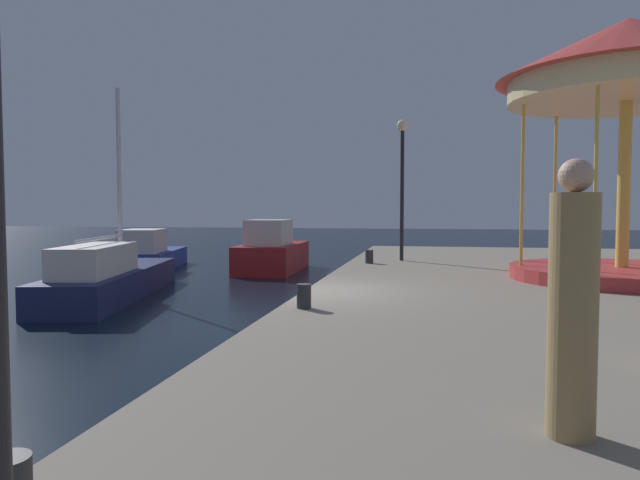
% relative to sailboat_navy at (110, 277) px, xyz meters
% --- Properties ---
extents(ground_plane, '(120.00, 120.00, 0.00)m').
position_rel_sailboat_navy_xyz_m(ground_plane, '(6.04, -2.89, -0.58)').
color(ground_plane, black).
extents(sailboat_navy, '(3.23, 7.49, 5.84)m').
position_rel_sailboat_navy_xyz_m(sailboat_navy, '(0.00, 0.00, 0.00)').
color(sailboat_navy, '#19214C').
rests_on(sailboat_navy, ground).
extents(motorboat_red, '(2.22, 4.75, 2.02)m').
position_rel_sailboat_navy_xyz_m(motorboat_red, '(2.47, 7.43, 0.18)').
color(motorboat_red, maroon).
rests_on(motorboat_red, ground).
extents(motorboat_blue, '(3.05, 5.23, 1.64)m').
position_rel_sailboat_navy_xyz_m(motorboat_blue, '(-2.75, 7.46, 0.02)').
color(motorboat_blue, navy).
rests_on(motorboat_blue, ground).
extents(carousel, '(5.73, 5.73, 5.92)m').
position_rel_sailboat_navy_xyz_m(carousel, '(12.85, 0.08, 4.69)').
color(carousel, '#B23333').
rests_on(carousel, quay_dock).
extents(lamp_post_mid_promenade, '(0.36, 0.36, 4.42)m').
position_rel_sailboat_navy_xyz_m(lamp_post_mid_promenade, '(7.63, 4.18, 3.23)').
color(lamp_post_mid_promenade, black).
rests_on(lamp_post_mid_promenade, quay_dock).
extents(bollard_north, '(0.24, 0.24, 0.40)m').
position_rel_sailboat_navy_xyz_m(bollard_north, '(6.73, 3.06, 0.42)').
color(bollard_north, '#2D2D33').
rests_on(bollard_north, quay_dock).
extents(bollard_south, '(0.24, 0.24, 0.40)m').
position_rel_sailboat_navy_xyz_m(bollard_south, '(6.49, -4.96, 0.42)').
color(bollard_south, '#2D2D33').
rests_on(bollard_south, quay_dock).
extents(person_far_corner, '(0.34, 0.34, 1.99)m').
position_rel_sailboat_navy_xyz_m(person_far_corner, '(9.52, -9.84, 1.16)').
color(person_far_corner, '#937A4C').
rests_on(person_far_corner, quay_dock).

